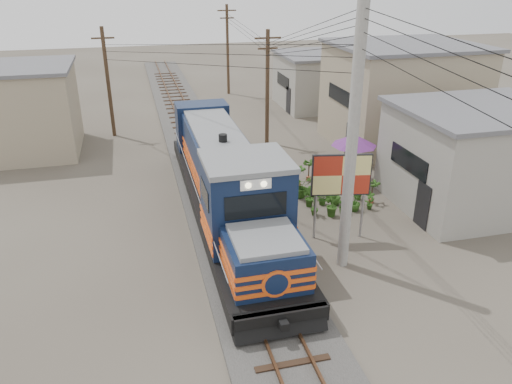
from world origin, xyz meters
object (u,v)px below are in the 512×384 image
object	(u,v)px
billboard	(341,177)
vendor	(357,174)
locomotive	(227,182)
market_umbrella	(354,140)

from	to	relation	value
billboard	vendor	xyz separation A→B (m)	(2.90, 4.48, -1.95)
locomotive	vendor	world-z (taller)	locomotive
locomotive	vendor	bearing A→B (deg)	13.77
billboard	market_umbrella	xyz separation A→B (m)	(3.02, 5.35, -0.44)
locomotive	market_umbrella	bearing A→B (deg)	19.97
billboard	vendor	bearing A→B (deg)	68.04
market_umbrella	locomotive	bearing A→B (deg)	-160.03
billboard	vendor	world-z (taller)	billboard
vendor	billboard	bearing A→B (deg)	39.31
market_umbrella	vendor	distance (m)	1.75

